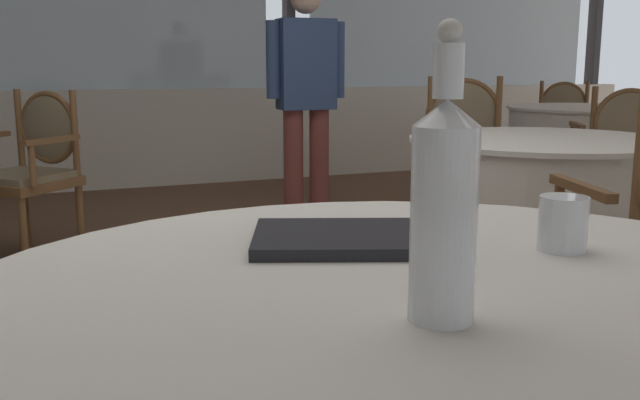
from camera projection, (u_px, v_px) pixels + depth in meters
The scene contains 12 objects.
ground_plane at pixel (206, 392), 2.27m from camera, with size 15.02×15.02×0.00m, color brown.
window_wall_far at pixel (84, 65), 5.86m from camera, with size 11.56×0.14×2.64m.
water_bottle at pixel (444, 204), 0.79m from camera, with size 0.08×0.08×0.34m.
water_tumbler at pixel (563, 223), 1.12m from camera, with size 0.08×0.08×0.09m, color white.
menu_book at pixel (352, 238), 1.17m from camera, with size 0.33×0.23×0.02m, color black.
background_table_1 at pixel (537, 224), 3.01m from camera, with size 1.11×1.11×0.75m.
dining_chair_1_0 at pixel (469, 151), 3.94m from camera, with size 0.62×0.57×0.99m.
background_table_2 at pixel (586, 156), 5.35m from camera, with size 1.21×1.21×0.75m.
dining_chair_2_0 at pixel (564, 124), 6.32m from camera, with size 0.65×0.63×0.92m.
dining_chair_2_1 at pixel (621, 149), 4.32m from camera, with size 0.65×0.63×0.93m.
dining_chair_3_1 at pixel (33, 161), 3.79m from camera, with size 0.66×0.66×0.92m.
diner_person_0 at pixel (306, 91), 4.57m from camera, with size 0.53×0.22×1.57m.
Camera 1 is at (-0.47, -2.09, 1.04)m, focal length 39.34 mm.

